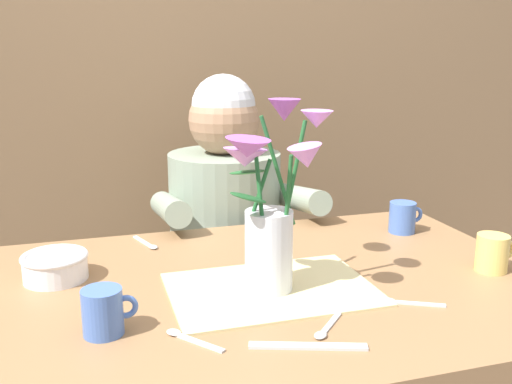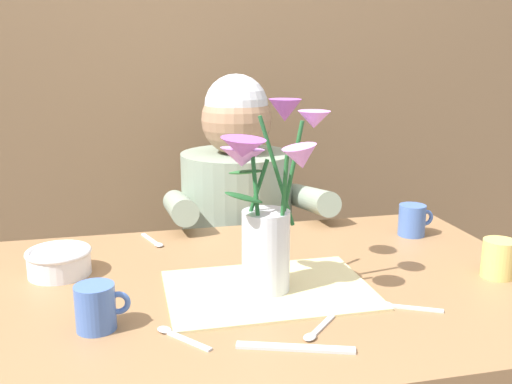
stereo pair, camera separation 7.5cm
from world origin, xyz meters
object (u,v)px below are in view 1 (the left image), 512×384
ceramic_bowl (55,266)px  tea_cup (493,253)px  ceramic_mug (403,217)px  coffee_cup (104,312)px  seated_person (226,259)px  flower_vase (271,206)px  dinner_knife (308,346)px

ceramic_bowl → tea_cup: (0.90, -0.22, 0.01)m
ceramic_mug → coffee_cup: size_ratio=1.00×
tea_cup → coffee_cup: (-0.81, -0.05, 0.00)m
ceramic_mug → coffee_cup: same height
seated_person → ceramic_bowl: (-0.48, -0.47, 0.21)m
flower_vase → seated_person: bearing=84.0°
seated_person → flower_vase: 0.75m
ceramic_mug → ceramic_bowl: bearing=-175.1°
tea_cup → coffee_cup: size_ratio=1.00×
seated_person → dinner_knife: size_ratio=5.97×
flower_vase → tea_cup: (0.49, -0.04, -0.13)m
flower_vase → ceramic_bowl: (-0.41, 0.18, -0.14)m
dinner_knife → tea_cup: 0.54m
seated_person → ceramic_bowl: bearing=-132.8°
seated_person → coffee_cup: size_ratio=12.20×
tea_cup → coffee_cup: bearing=-176.3°
dinner_knife → ceramic_mug: ceramic_mug is taller
seated_person → flower_vase: size_ratio=3.09×
dinner_knife → coffee_cup: (-0.31, 0.14, 0.04)m
dinner_knife → tea_cup: size_ratio=2.04×
flower_vase → dinner_knife: size_ratio=1.94×
flower_vase → dinner_knife: bearing=-93.4°
dinner_knife → ceramic_mug: bearing=65.5°
tea_cup → ceramic_mug: bearing=98.1°
seated_person → dinner_knife: (-0.08, -0.89, 0.18)m
dinner_knife → tea_cup: tea_cup is taller
flower_vase → ceramic_bowl: flower_vase is taller
flower_vase → coffee_cup: bearing=-164.6°
seated_person → tea_cup: (0.42, -0.69, 0.22)m
ceramic_bowl → dinner_knife: (0.39, -0.41, -0.03)m
ceramic_bowl → coffee_cup: (0.09, -0.27, 0.01)m
flower_vase → tea_cup: bearing=-4.4°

